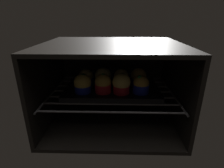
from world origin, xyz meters
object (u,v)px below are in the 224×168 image
(baking_tray, at_px, (112,90))
(muffin_row0_col2, at_px, (121,84))
(muffin_row0_col0, at_px, (83,84))
(muffin_row1_col2, at_px, (121,78))
(muffin_row0_col1, at_px, (103,84))
(muffin_row1_col1, at_px, (103,77))
(muffin_row1_col0, at_px, (86,78))
(muffin_row1_col3, at_px, (138,78))
(muffin_row0_col3, at_px, (141,85))

(baking_tray, xyz_separation_m, muffin_row0_col2, (0.04, -0.04, 0.05))
(muffin_row0_col0, xyz_separation_m, muffin_row1_col2, (0.17, 0.08, -0.00))
(muffin_row0_col1, bearing_deg, muffin_row1_col1, 94.11)
(muffin_row0_col0, height_order, muffin_row1_col0, muffin_row0_col0)
(baking_tray, xyz_separation_m, muffin_row1_col2, (0.04, 0.04, 0.04))
(muffin_row1_col2, bearing_deg, muffin_row0_col0, -154.10)
(muffin_row0_col2, xyz_separation_m, muffin_row1_col3, (0.08, 0.08, -0.00))
(muffin_row1_col0, relative_size, muffin_row1_col3, 0.91)
(muffin_row1_col2, height_order, muffin_row1_col3, muffin_row1_col3)
(muffin_row1_col2, bearing_deg, muffin_row0_col3, -43.61)
(muffin_row1_col0, bearing_deg, muffin_row0_col2, -27.73)
(muffin_row0_col2, relative_size, muffin_row1_col3, 1.03)
(muffin_row0_col0, distance_m, muffin_row1_col2, 0.19)
(muffin_row0_col0, distance_m, muffin_row0_col2, 0.17)
(muffin_row0_col2, bearing_deg, muffin_row1_col1, 135.74)
(baking_tray, height_order, muffin_row1_col3, muffin_row1_col3)
(baking_tray, distance_m, muffin_row0_col0, 0.14)
(muffin_row0_col1, height_order, muffin_row1_col2, muffin_row0_col1)
(muffin_row0_col1, distance_m, muffin_row0_col2, 0.08)
(muffin_row1_col0, height_order, muffin_row1_col2, muffin_row1_col2)
(baking_tray, distance_m, muffin_row0_col2, 0.08)
(muffin_row0_col0, bearing_deg, muffin_row1_col1, 44.40)
(muffin_row0_col3, bearing_deg, muffin_row0_col0, -179.50)
(baking_tray, height_order, muffin_row0_col0, muffin_row0_col0)
(muffin_row1_col1, bearing_deg, muffin_row1_col3, 0.74)
(muffin_row0_col1, height_order, muffin_row0_col3, muffin_row0_col1)
(muffin_row1_col3, bearing_deg, muffin_row0_col0, -161.62)
(muffin_row0_col3, relative_size, muffin_row1_col3, 0.95)
(muffin_row1_col2, bearing_deg, muffin_row1_col1, -179.42)
(muffin_row0_col1, bearing_deg, baking_tray, 45.62)
(muffin_row0_col1, relative_size, muffin_row1_col2, 1.05)
(muffin_row0_col2, xyz_separation_m, muffin_row1_col1, (-0.08, 0.08, -0.00))
(muffin_row0_col1, xyz_separation_m, muffin_row1_col1, (-0.01, 0.08, 0.00))
(muffin_row1_col0, bearing_deg, muffin_row0_col0, -89.99)
(muffin_row1_col2, bearing_deg, muffin_row0_col1, -135.57)
(muffin_row0_col0, bearing_deg, muffin_row1_col0, 90.01)
(baking_tray, height_order, muffin_row0_col3, muffin_row0_col3)
(baking_tray, bearing_deg, muffin_row1_col2, 43.33)
(muffin_row0_col2, height_order, muffin_row1_col3, muffin_row0_col2)
(baking_tray, bearing_deg, muffin_row0_col2, -46.53)
(muffin_row0_col3, height_order, muffin_row1_col3, muffin_row1_col3)
(baking_tray, distance_m, muffin_row0_col1, 0.07)
(muffin_row0_col1, bearing_deg, muffin_row0_col3, -0.33)
(muffin_row0_col0, height_order, muffin_row1_col3, muffin_row1_col3)
(muffin_row1_col1, relative_size, muffin_row1_col3, 1.01)
(muffin_row0_col0, height_order, muffin_row1_col2, muffin_row0_col0)
(baking_tray, height_order, muffin_row1_col1, muffin_row1_col1)
(muffin_row0_col3, distance_m, muffin_row1_col1, 0.19)
(muffin_row0_col2, bearing_deg, muffin_row0_col3, 2.88)
(muffin_row0_col3, relative_size, muffin_row1_col0, 1.05)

